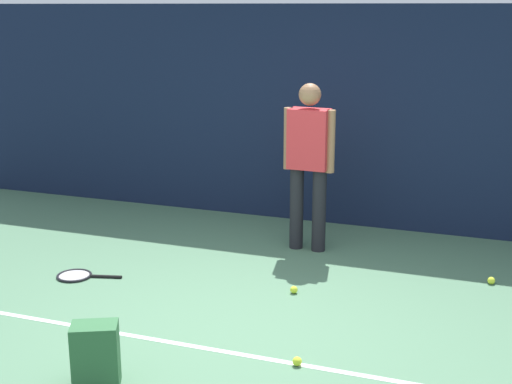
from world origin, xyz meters
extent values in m
plane|color=#4C7556|center=(0.00, 0.00, 0.00)|extent=(12.00, 12.00, 0.00)
cube|color=#141E38|center=(0.00, 3.00, 1.23)|extent=(10.00, 0.10, 2.45)
cube|color=white|center=(0.00, -0.39, 0.00)|extent=(9.00, 0.05, 0.00)
cylinder|color=black|center=(-0.13, 1.99, 0.42)|extent=(0.14, 0.14, 0.85)
cylinder|color=black|center=(0.11, 1.98, 0.42)|extent=(0.14, 0.14, 0.85)
cube|color=red|center=(-0.01, 1.98, 1.15)|extent=(0.41, 0.24, 0.60)
sphere|color=#9E704C|center=(-0.01, 1.98, 1.59)|extent=(0.22, 0.22, 0.22)
cylinder|color=#9E704C|center=(-0.23, 1.99, 1.14)|extent=(0.09, 0.09, 0.62)
cylinder|color=#9E704C|center=(0.21, 1.98, 1.14)|extent=(0.09, 0.09, 0.62)
cylinder|color=black|center=(-1.53, 0.58, 0.01)|extent=(0.30, 0.11, 0.03)
torus|color=black|center=(-1.83, 0.50, 0.01)|extent=(0.39, 0.39, 0.02)
cylinder|color=#B2B2B2|center=(-1.83, 0.50, 0.01)|extent=(0.34, 0.34, 0.00)
cube|color=#2D6038|center=(-0.57, -1.11, 0.22)|extent=(0.36, 0.31, 0.44)
cube|color=#23562D|center=(-0.63, -0.99, 0.14)|extent=(0.23, 0.17, 0.20)
sphere|color=#CCE033|center=(1.81, 1.62, 0.03)|extent=(0.07, 0.07, 0.07)
sphere|color=#CCE033|center=(0.59, -0.40, 0.03)|extent=(0.07, 0.07, 0.07)
sphere|color=#CCE033|center=(0.20, 0.82, 0.03)|extent=(0.07, 0.07, 0.07)
camera|label=1|loc=(1.84, -4.70, 2.43)|focal=49.74mm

